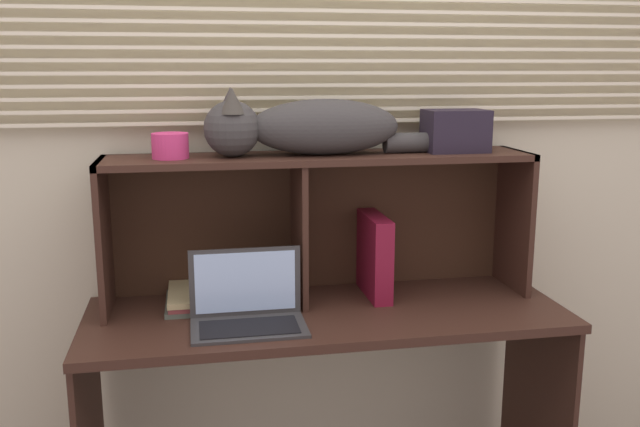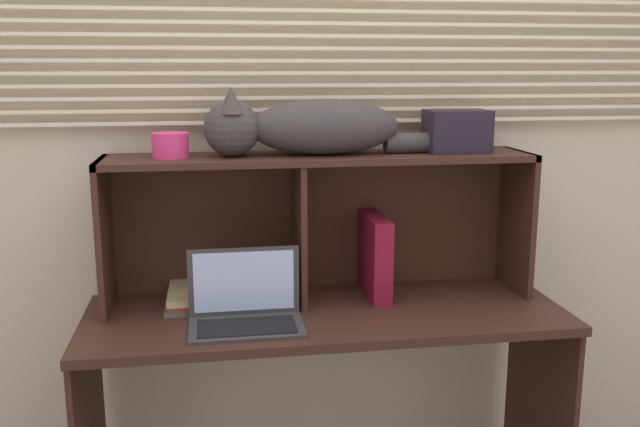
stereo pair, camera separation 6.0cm
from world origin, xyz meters
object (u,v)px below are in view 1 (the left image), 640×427
cat (305,127)px  small_basket (170,146)px  book_stack (191,298)px  storage_box (455,131)px  binder_upright (374,255)px  laptop (247,309)px

cat → small_basket: 0.44m
book_stack → storage_box: bearing=-0.4°
binder_upright → book_stack: binder_upright is taller
small_basket → storage_box: 0.96m
cat → binder_upright: 0.51m
laptop → small_basket: (-0.22, 0.21, 0.49)m
small_basket → storage_box: storage_box is taller
storage_box → book_stack: bearing=179.6°
binder_upright → laptop: bearing=-155.5°
cat → book_stack: (-0.39, 0.01, -0.57)m
book_stack → small_basket: 0.52m
cat → binder_upright: (0.24, 0.00, -0.45)m
small_basket → storage_box: bearing=0.0°
small_basket → laptop: bearing=-44.0°
cat → binder_upright: cat is taller
laptop → binder_upright: binder_upright is taller
cat → storage_box: size_ratio=4.23×
cat → book_stack: size_ratio=3.38×
cat → laptop: (-0.22, -0.21, -0.54)m
book_stack → laptop: bearing=-51.6°
laptop → small_basket: 0.58m
laptop → binder_upright: 0.52m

